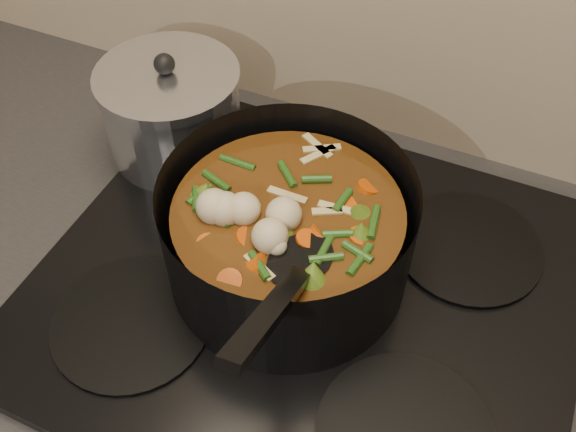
% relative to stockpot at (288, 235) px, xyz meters
% --- Properties ---
extents(stovetop, '(0.62, 0.54, 0.03)m').
position_rel_stockpot_xyz_m(stovetop, '(0.03, -0.01, -0.07)').
color(stovetop, black).
rests_on(stovetop, counter).
extents(stockpot, '(0.32, 0.39, 0.21)m').
position_rel_stockpot_xyz_m(stockpot, '(0.00, 0.00, 0.00)').
color(stockpot, black).
rests_on(stockpot, stovetop).
extents(saucepan, '(0.19, 0.19, 0.16)m').
position_rel_stockpot_xyz_m(saucepan, '(-0.23, 0.13, -0.00)').
color(saucepan, silver).
rests_on(saucepan, stovetop).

